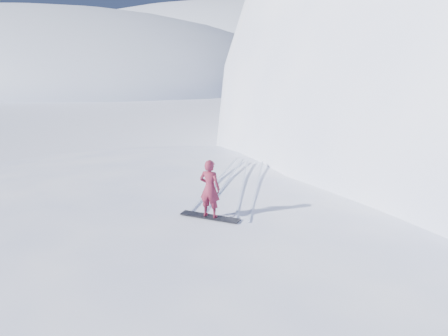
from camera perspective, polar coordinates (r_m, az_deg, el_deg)
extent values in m
plane|color=white|center=(11.57, -5.57, -20.53)|extent=(400.00, 400.00, 0.00)
ellipsoid|color=white|center=(13.57, 4.34, -14.47)|extent=(36.00, 28.00, 4.80)
ellipsoid|color=white|center=(101.17, -26.00, 10.61)|extent=(120.00, 70.00, 28.00)
ellipsoid|color=white|center=(126.44, 1.35, 12.97)|extent=(140.00, 90.00, 36.00)
ellipsoid|color=white|center=(17.02, -2.27, -7.79)|extent=(7.00, 6.30, 1.00)
cube|color=black|center=(11.72, -1.84, -6.37)|extent=(1.66, 0.33, 0.03)
imported|color=maroon|center=(11.44, -1.87, -2.70)|extent=(0.57, 0.38, 1.56)
cube|color=silver|center=(14.67, -0.96, -1.65)|extent=(0.89, 5.95, 0.04)
cube|color=silver|center=(14.55, 0.26, -1.80)|extent=(0.99, 5.94, 0.04)
cube|color=silver|center=(14.35, 2.46, -2.07)|extent=(1.69, 5.79, 0.04)
cube|color=silver|center=(14.20, 4.32, -2.30)|extent=(1.46, 5.85, 0.04)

